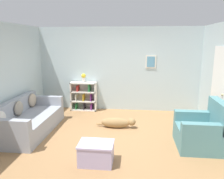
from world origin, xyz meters
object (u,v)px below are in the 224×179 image
(recliner_chair, at_px, (203,131))
(vase, at_px, (84,77))
(couch, at_px, (28,120))
(bookshelf, at_px, (84,96))
(dog, at_px, (118,123))
(coffee_table, at_px, (96,152))

(recliner_chair, relative_size, vase, 3.58)
(couch, bearing_deg, bookshelf, 63.63)
(recliner_chair, height_order, dog, recliner_chair)
(bookshelf, xyz_separation_m, vase, (0.01, -0.02, 0.62))
(bookshelf, distance_m, dog, 1.86)
(recliner_chair, bearing_deg, vase, 143.67)
(bookshelf, bearing_deg, couch, -116.37)
(vase, bearing_deg, recliner_chair, -36.33)
(bookshelf, distance_m, coffee_table, 3.25)
(coffee_table, height_order, dog, coffee_table)
(recliner_chair, distance_m, coffee_table, 2.25)
(dog, bearing_deg, recliner_chair, -24.75)
(bookshelf, relative_size, vase, 3.27)
(couch, xyz_separation_m, vase, (0.94, 1.86, 0.77))
(couch, distance_m, coffee_table, 2.24)
(vase, bearing_deg, dog, -49.23)
(recliner_chair, xyz_separation_m, dog, (-1.83, 0.84, -0.21))
(recliner_chair, distance_m, vase, 3.81)
(couch, distance_m, vase, 2.22)
(recliner_chair, xyz_separation_m, coffee_table, (-2.07, -0.86, -0.14))
(couch, height_order, recliner_chair, recliner_chair)
(coffee_table, relative_size, vase, 2.25)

